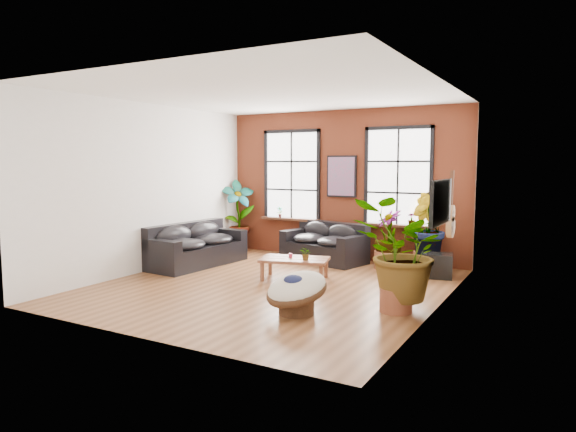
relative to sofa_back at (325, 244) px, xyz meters
name	(u,v)px	position (x,y,z in m)	size (l,w,h in m)	color
room	(276,191)	(0.17, -2.52, 1.34)	(6.04, 6.54, 3.54)	brown
sofa_back	(325,244)	(0.00, 0.00, 0.00)	(2.11, 1.39, 0.89)	black
sofa_left	(195,246)	(-2.34, -1.80, 0.02)	(1.16, 2.42, 0.93)	black
coffee_table	(295,261)	(0.26, -1.96, -0.03)	(1.45, 1.07, 0.50)	brown
papasan_chair	(296,291)	(1.39, -3.99, -0.04)	(1.21, 1.21, 0.70)	#462B19
poster	(341,176)	(0.17, 0.52, 1.55)	(0.74, 0.06, 0.98)	black
tv_wall_unit	(444,207)	(3.10, -2.07, 1.14)	(0.13, 1.86, 1.20)	black
media_box	(437,266)	(2.67, -0.45, -0.16)	(0.66, 0.58, 0.48)	black
pot_back_left	(237,243)	(-2.57, 0.15, -0.21)	(0.61, 0.61, 0.39)	brown
pot_back_right	(426,260)	(2.26, 0.23, -0.21)	(0.59, 0.59, 0.39)	brown
pot_right_wall	(396,300)	(2.66, -3.13, -0.22)	(0.59, 0.59, 0.37)	brown
pot_mid	(386,260)	(1.51, -0.11, -0.21)	(0.64, 0.64, 0.38)	brown
floor_plant_back_left	(238,213)	(-2.54, 0.15, 0.59)	(0.89, 0.60, 1.69)	#284913
floor_plant_back_right	(427,227)	(2.27, 0.22, 0.52)	(0.85, 0.68, 1.54)	#284913
floor_plant_right_wall	(400,251)	(2.70, -3.09, 0.54)	(1.40, 1.21, 1.56)	#284913
floor_plant_mid	(389,236)	(1.54, -0.08, 0.30)	(0.63, 0.63, 1.13)	#284913
table_plant	(306,254)	(0.55, -2.04, 0.14)	(0.22, 0.19, 0.25)	#284913
sill_plant_left	(280,212)	(-1.48, 0.46, 0.63)	(0.14, 0.10, 0.27)	#284913
sill_plant_right	(411,219)	(1.87, 0.46, 0.63)	(0.15, 0.15, 0.27)	#284913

